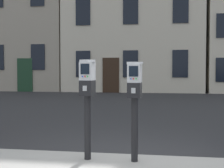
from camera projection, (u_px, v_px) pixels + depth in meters
ground_plane at (140, 168)px, 4.52m from camera, size 160.00×160.00×0.00m
parking_meter_near_kerb at (87, 91)px, 4.43m from camera, size 0.23×0.26×1.36m
parking_meter_twin_adjacent at (135, 93)px, 4.32m from camera, size 0.23×0.26×1.33m
townhouse_green_painted at (19, 8)px, 23.84m from camera, size 8.20×6.64×11.84m
townhouse_brownstone at (136, 21)px, 22.50m from camera, size 8.70×6.63×9.44m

